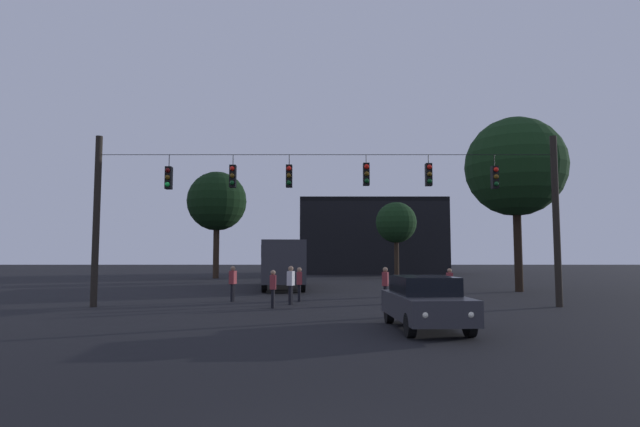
{
  "coord_description": "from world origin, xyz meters",
  "views": [
    {
      "loc": [
        -0.26,
        -5.26,
        2.14
      ],
      "look_at": [
        -0.28,
        21.9,
        4.36
      ],
      "focal_mm": 28.54,
      "sensor_mm": 36.0,
      "label": 1
    }
  ],
  "objects_px": {
    "city_bus": "(283,259)",
    "pedestrian_crossing_right": "(450,283)",
    "tree_right_far": "(516,167)",
    "car_near_right": "(425,301)",
    "tree_behind_building": "(396,223)",
    "pedestrian_near_bus": "(300,282)",
    "pedestrian_trailing": "(291,283)",
    "pedestrian_crossing_center": "(233,282)",
    "pedestrian_far_side": "(273,287)",
    "tree_left_silhouette": "(217,202)",
    "pedestrian_crossing_left": "(386,283)"
  },
  "relations": [
    {
      "from": "pedestrian_near_bus",
      "to": "tree_right_far",
      "type": "xyz_separation_m",
      "value": [
        12.64,
        6.37,
        6.5
      ]
    },
    {
      "from": "pedestrian_crossing_center",
      "to": "tree_behind_building",
      "type": "xyz_separation_m",
      "value": [
        11.17,
        23.81,
        4.23
      ]
    },
    {
      "from": "city_bus",
      "to": "pedestrian_crossing_right",
      "type": "bearing_deg",
      "value": -48.91
    },
    {
      "from": "pedestrian_trailing",
      "to": "tree_right_far",
      "type": "xyz_separation_m",
      "value": [
        12.95,
        7.83,
        6.44
      ]
    },
    {
      "from": "pedestrian_near_bus",
      "to": "city_bus",
      "type": "bearing_deg",
      "value": 98.49
    },
    {
      "from": "tree_left_silhouette",
      "to": "pedestrian_crossing_left",
      "type": "bearing_deg",
      "value": -63.26
    },
    {
      "from": "pedestrian_far_side",
      "to": "tree_right_far",
      "type": "bearing_deg",
      "value": 34.4
    },
    {
      "from": "city_bus",
      "to": "pedestrian_crossing_center",
      "type": "distance_m",
      "value": 10.09
    },
    {
      "from": "pedestrian_far_side",
      "to": "tree_behind_building",
      "type": "height_order",
      "value": "tree_behind_building"
    },
    {
      "from": "car_near_right",
      "to": "tree_behind_building",
      "type": "height_order",
      "value": "tree_behind_building"
    },
    {
      "from": "tree_behind_building",
      "to": "pedestrian_near_bus",
      "type": "bearing_deg",
      "value": -108.75
    },
    {
      "from": "pedestrian_trailing",
      "to": "pedestrian_far_side",
      "type": "relative_size",
      "value": 1.09
    },
    {
      "from": "car_near_right",
      "to": "tree_left_silhouette",
      "type": "relative_size",
      "value": 0.45
    },
    {
      "from": "pedestrian_crossing_center",
      "to": "tree_left_silhouette",
      "type": "height_order",
      "value": "tree_left_silhouette"
    },
    {
      "from": "pedestrian_near_bus",
      "to": "pedestrian_crossing_center",
      "type": "bearing_deg",
      "value": 179.5
    },
    {
      "from": "city_bus",
      "to": "tree_right_far",
      "type": "height_order",
      "value": "tree_right_far"
    },
    {
      "from": "pedestrian_near_bus",
      "to": "tree_left_silhouette",
      "type": "height_order",
      "value": "tree_left_silhouette"
    },
    {
      "from": "tree_left_silhouette",
      "to": "tree_behind_building",
      "type": "xyz_separation_m",
      "value": [
        16.74,
        0.44,
        -1.96
      ]
    },
    {
      "from": "pedestrian_crossing_center",
      "to": "pedestrian_near_bus",
      "type": "xyz_separation_m",
      "value": [
        3.08,
        -0.03,
        -0.04
      ]
    },
    {
      "from": "tree_right_far",
      "to": "city_bus",
      "type": "bearing_deg",
      "value": 165.78
    },
    {
      "from": "pedestrian_crossing_left",
      "to": "pedestrian_far_side",
      "type": "distance_m",
      "value": 5.02
    },
    {
      "from": "city_bus",
      "to": "pedestrian_near_bus",
      "type": "xyz_separation_m",
      "value": [
        1.48,
        -9.95,
        -0.98
      ]
    },
    {
      "from": "pedestrian_crossing_right",
      "to": "tree_behind_building",
      "type": "relative_size",
      "value": 0.21
    },
    {
      "from": "tree_right_far",
      "to": "pedestrian_crossing_center",
      "type": "bearing_deg",
      "value": -158.03
    },
    {
      "from": "car_near_right",
      "to": "tree_behind_building",
      "type": "distance_m",
      "value": 33.15
    },
    {
      "from": "pedestrian_crossing_center",
      "to": "tree_right_far",
      "type": "xyz_separation_m",
      "value": [
        15.72,
        6.34,
        6.46
      ]
    },
    {
      "from": "city_bus",
      "to": "pedestrian_far_side",
      "type": "xyz_separation_m",
      "value": [
        0.54,
        -12.88,
        -1.01
      ]
    },
    {
      "from": "city_bus",
      "to": "pedestrian_trailing",
      "type": "height_order",
      "value": "city_bus"
    },
    {
      "from": "pedestrian_far_side",
      "to": "tree_behind_building",
      "type": "distance_m",
      "value": 28.59
    },
    {
      "from": "tree_left_silhouette",
      "to": "tree_right_far",
      "type": "relative_size",
      "value": 0.96
    },
    {
      "from": "pedestrian_far_side",
      "to": "tree_left_silhouette",
      "type": "xyz_separation_m",
      "value": [
        -7.7,
        26.33,
        6.25
      ]
    },
    {
      "from": "car_near_right",
      "to": "tree_right_far",
      "type": "xyz_separation_m",
      "value": [
        8.64,
        15.13,
        6.58
      ]
    },
    {
      "from": "pedestrian_crossing_center",
      "to": "pedestrian_crossing_right",
      "type": "height_order",
      "value": "pedestrian_crossing_center"
    },
    {
      "from": "pedestrian_far_side",
      "to": "tree_right_far",
      "type": "xyz_separation_m",
      "value": [
        13.59,
        9.31,
        6.52
      ]
    },
    {
      "from": "car_near_right",
      "to": "pedestrian_near_bus",
      "type": "height_order",
      "value": "pedestrian_near_bus"
    },
    {
      "from": "tree_left_silhouette",
      "to": "tree_right_far",
      "type": "bearing_deg",
      "value": -38.66
    },
    {
      "from": "tree_left_silhouette",
      "to": "pedestrian_far_side",
      "type": "bearing_deg",
      "value": -73.7
    },
    {
      "from": "pedestrian_crossing_right",
      "to": "tree_left_silhouette",
      "type": "height_order",
      "value": "tree_left_silhouette"
    },
    {
      "from": "pedestrian_near_bus",
      "to": "tree_behind_building",
      "type": "distance_m",
      "value": 25.53
    },
    {
      "from": "pedestrian_crossing_right",
      "to": "pedestrian_near_bus",
      "type": "height_order",
      "value": "pedestrian_near_bus"
    },
    {
      "from": "pedestrian_crossing_left",
      "to": "pedestrian_near_bus",
      "type": "height_order",
      "value": "pedestrian_crossing_left"
    },
    {
      "from": "city_bus",
      "to": "tree_right_far",
      "type": "xyz_separation_m",
      "value": [
        14.13,
        -3.58,
        5.51
      ]
    },
    {
      "from": "city_bus",
      "to": "pedestrian_crossing_right",
      "type": "height_order",
      "value": "city_bus"
    },
    {
      "from": "tree_behind_building",
      "to": "tree_right_far",
      "type": "distance_m",
      "value": 18.19
    },
    {
      "from": "pedestrian_near_bus",
      "to": "pedestrian_trailing",
      "type": "bearing_deg",
      "value": -102.02
    },
    {
      "from": "pedestrian_crossing_left",
      "to": "tree_left_silhouette",
      "type": "xyz_separation_m",
      "value": [
        -12.45,
        24.72,
        6.2
      ]
    },
    {
      "from": "pedestrian_crossing_center",
      "to": "pedestrian_crossing_right",
      "type": "xyz_separation_m",
      "value": [
        10.09,
        0.18,
        -0.07
      ]
    },
    {
      "from": "car_near_right",
      "to": "pedestrian_near_bus",
      "type": "relative_size",
      "value": 2.81
    },
    {
      "from": "pedestrian_far_side",
      "to": "tree_left_silhouette",
      "type": "relative_size",
      "value": 0.15
    },
    {
      "from": "city_bus",
      "to": "tree_behind_building",
      "type": "distance_m",
      "value": 17.19
    }
  ]
}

